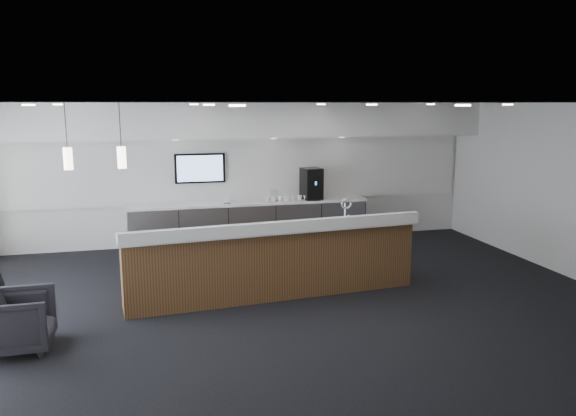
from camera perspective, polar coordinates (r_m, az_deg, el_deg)
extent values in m
plane|color=black|center=(8.67, 0.49, -9.57)|extent=(10.00, 10.00, 0.00)
cube|color=black|center=(8.14, 0.53, 10.66)|extent=(10.00, 8.00, 0.02)
cube|color=silver|center=(12.15, -4.25, 3.53)|extent=(10.00, 0.02, 3.00)
cube|color=silver|center=(11.62, -3.94, 8.90)|extent=(10.00, 0.90, 0.70)
cube|color=silver|center=(12.10, -4.23, 3.98)|extent=(9.80, 0.06, 1.40)
cube|color=gray|center=(11.97, -3.88, -1.67)|extent=(5.00, 0.60, 0.90)
cube|color=white|center=(11.88, -3.91, 0.57)|extent=(5.06, 0.66, 0.05)
cylinder|color=silver|center=(11.47, -13.48, -2.26)|extent=(0.60, 0.02, 0.02)
cylinder|color=silver|center=(11.52, -8.50, -2.03)|extent=(0.60, 0.02, 0.02)
cylinder|color=silver|center=(11.66, -3.61, -1.78)|extent=(0.60, 0.02, 0.02)
cylinder|color=silver|center=(11.87, 1.15, -1.53)|extent=(0.60, 0.02, 0.02)
cylinder|color=silver|center=(12.17, 5.70, -1.29)|extent=(0.60, 0.02, 0.02)
cube|color=black|center=(11.91, -8.94, 4.01)|extent=(1.05, 0.07, 0.62)
cube|color=blue|center=(11.87, -8.92, 3.99)|extent=(0.95, 0.01, 0.54)
cylinder|color=#FFEEC6|center=(8.72, -16.39, 5.30)|extent=(0.12, 0.12, 0.30)
cylinder|color=#FFEEC6|center=(8.77, -20.97, 5.06)|extent=(0.12, 0.12, 0.30)
cube|color=#482E18|center=(8.85, -1.50, -5.59)|extent=(4.63, 1.07, 1.05)
cube|color=white|center=(8.71, -1.52, -2.08)|extent=(4.71, 1.16, 0.06)
cube|color=white|center=(8.36, -0.76, -1.99)|extent=(4.66, 0.56, 0.18)
cylinder|color=silver|center=(9.22, 5.80, -0.33)|extent=(0.04, 0.04, 0.28)
torus|color=silver|center=(9.14, 5.94, 0.46)|extent=(0.19, 0.05, 0.19)
cube|color=black|center=(12.10, 2.39, 2.50)|extent=(0.44, 0.48, 0.67)
cube|color=silver|center=(11.93, 2.70, 0.79)|extent=(0.24, 0.12, 0.02)
cube|color=white|center=(11.66, -6.23, 0.99)|extent=(0.15, 0.02, 0.21)
cube|color=white|center=(11.87, -1.47, 1.36)|extent=(0.20, 0.07, 0.27)
imported|color=black|center=(7.73, -25.72, -10.33)|extent=(0.82, 0.79, 0.74)
imported|color=white|center=(12.02, 1.83, 1.07)|extent=(0.11, 0.11, 0.10)
imported|color=white|center=(11.98, 1.18, 1.05)|extent=(0.15, 0.15, 0.10)
imported|color=white|center=(11.95, 0.54, 1.02)|extent=(0.14, 0.14, 0.10)
imported|color=white|center=(11.91, -0.12, 0.99)|extent=(0.14, 0.14, 0.10)
imported|color=white|center=(11.88, -0.77, 0.97)|extent=(0.15, 0.15, 0.10)
imported|color=white|center=(11.85, -1.43, 0.94)|extent=(0.12, 0.12, 0.10)
imported|color=white|center=(11.82, -2.09, 0.91)|extent=(0.16, 0.16, 0.10)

